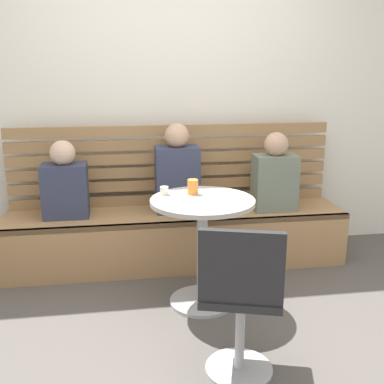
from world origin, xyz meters
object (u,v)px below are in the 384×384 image
person_adult (177,173)px  person_child_middle (275,176)px  cafe_table (202,231)px  person_child_left (65,184)px  booth_bench (176,238)px  cup_espresso_small (164,191)px  cup_tumbler_orange (193,187)px  white_chair (241,297)px

person_adult → person_child_middle: 0.78m
person_adult → cafe_table: bearing=-83.9°
person_child_left → person_child_middle: size_ratio=0.95×
booth_bench → person_adult: size_ratio=3.84×
booth_bench → person_child_left: size_ratio=4.54×
booth_bench → cup_espresso_small: bearing=-104.6°
cafe_table → person_child_left: person_child_left is taller
cup_espresso_small → cafe_table: bearing=-31.6°
booth_bench → person_child_left: person_child_left is taller
person_adult → cup_tumbler_orange: 0.59m
booth_bench → person_child_middle: bearing=-2.6°
cup_tumbler_orange → cup_espresso_small: size_ratio=1.79×
cafe_table → person_adult: 0.76m
cafe_table → person_child_middle: person_child_middle is taller
booth_bench → cafe_table: cafe_table is taller
person_child_left → cup_tumbler_orange: size_ratio=5.95×
booth_bench → white_chair: size_ratio=3.18×
booth_bench → cup_tumbler_orange: bearing=-84.9°
person_child_middle → cup_espresso_small: 1.06m
booth_bench → white_chair: bearing=-84.5°
person_adult → person_child_left: (-0.86, -0.01, -0.05)m
cafe_table → cup_espresso_small: size_ratio=13.21×
cup_tumbler_orange → person_adult: bearing=93.3°
person_adult → person_child_middle: bearing=-5.1°
person_child_middle → cafe_table: bearing=-137.2°
booth_bench → person_child_left: 0.98m
booth_bench → person_adult: bearing=64.7°
person_child_middle → cup_espresso_small: size_ratio=11.23×
cup_tumbler_orange → cup_espresso_small: (-0.19, 0.01, -0.02)m
cup_tumbler_orange → person_child_left: bearing=147.5°
person_child_left → cup_tumbler_orange: 1.07m
cafe_table → white_chair: bearing=-86.3°
person_adult → cup_tumbler_orange: bearing=-86.7°
booth_bench → cup_espresso_small: size_ratio=48.21×
cafe_table → cup_espresso_small: bearing=148.4°
white_chair → cup_espresso_small: (-0.29, 0.96, 0.30)m
booth_bench → person_child_middle: size_ratio=4.29×
booth_bench → person_adult: person_adult is taller
person_adult → cup_espresso_small: (-0.16, -0.57, 0.01)m
cafe_table → person_child_left: size_ratio=1.24×
cup_tumbler_orange → booth_bench: bearing=95.1°
booth_bench → white_chair: white_chair is taller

